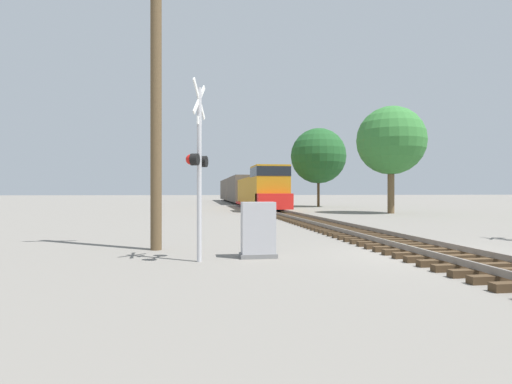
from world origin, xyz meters
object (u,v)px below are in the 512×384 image
(relay_cabinet, at_px, (258,230))
(freight_train, at_px, (240,190))
(utility_pole, at_px, (156,90))
(crossing_signal_near, at_px, (198,163))
(tree_far_right, at_px, (391,141))
(tree_mid_background, at_px, (318,156))

(relay_cabinet, bearing_deg, freight_train, 84.23)
(freight_train, height_order, utility_pole, utility_pole)
(crossing_signal_near, xyz_separation_m, tree_far_right, (15.91, 20.59, 3.47))
(freight_train, height_order, relay_cabinet, freight_train)
(freight_train, bearing_deg, relay_cabinet, -95.77)
(tree_far_right, bearing_deg, utility_pole, -133.20)
(tree_mid_background, bearing_deg, freight_train, 120.96)
(utility_pole, bearing_deg, tree_mid_background, 64.74)
(utility_pole, height_order, tree_mid_background, utility_pole)
(freight_train, distance_m, utility_pole, 47.03)
(utility_pole, distance_m, tree_far_right, 25.13)
(crossing_signal_near, xyz_separation_m, tree_mid_background, (14.37, 35.44, 3.52))
(relay_cabinet, distance_m, tree_far_right, 25.29)
(utility_pole, bearing_deg, crossing_signal_near, -60.76)
(relay_cabinet, height_order, tree_mid_background, tree_mid_background)
(crossing_signal_near, distance_m, tree_far_right, 26.25)
(crossing_signal_near, height_order, tree_mid_background, tree_mid_background)
(freight_train, relative_size, relay_cabinet, 34.72)
(crossing_signal_near, relative_size, utility_pole, 0.48)
(crossing_signal_near, distance_m, relay_cabinet, 2.45)
(tree_far_right, relative_size, tree_mid_background, 0.95)
(relay_cabinet, bearing_deg, tree_mid_background, 70.01)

